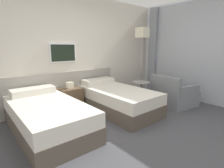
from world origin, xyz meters
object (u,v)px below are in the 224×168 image
(floor_lamp, at_px, (142,37))
(bed_near_door, at_px, (47,117))
(side_table, at_px, (141,88))
(bed_near_window, at_px, (117,99))
(nightstand, at_px, (71,99))
(armchair, at_px, (174,95))

(floor_lamp, bearing_deg, bed_near_door, -170.97)
(floor_lamp, bearing_deg, side_table, -138.12)
(bed_near_window, distance_m, nightstand, 1.08)
(nightstand, bearing_deg, side_table, -22.76)
(nightstand, bearing_deg, bed_near_window, -42.01)
(bed_near_window, xyz_separation_m, side_table, (0.87, 0.02, 0.13))
(bed_near_window, relative_size, armchair, 1.95)
(bed_near_window, bearing_deg, armchair, -24.23)
(floor_lamp, bearing_deg, bed_near_window, -160.96)
(bed_near_window, height_order, armchair, armchair)
(nightstand, relative_size, armchair, 0.66)
(bed_near_door, relative_size, nightstand, 2.94)
(floor_lamp, height_order, armchair, floor_lamp)
(bed_near_door, bearing_deg, side_table, 0.52)
(bed_near_door, xyz_separation_m, armchair, (2.99, -0.62, -0.02))
(floor_lamp, relative_size, armchair, 1.99)
(bed_near_window, xyz_separation_m, floor_lamp, (1.37, 0.47, 1.47))
(side_table, bearing_deg, bed_near_window, -178.53)
(bed_near_door, bearing_deg, bed_near_window, 0.00)
(bed_near_door, distance_m, side_table, 2.48)
(bed_near_window, xyz_separation_m, nightstand, (-0.80, 0.72, 0.00))
(nightstand, distance_m, floor_lamp, 2.64)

